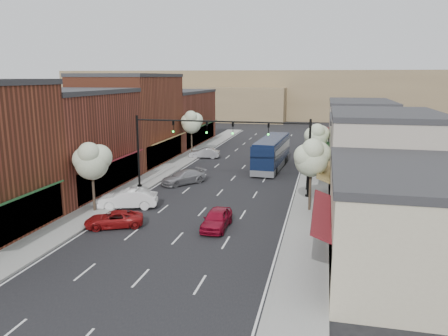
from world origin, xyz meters
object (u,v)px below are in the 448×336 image
Objects in this scene: lamp_post_far at (314,135)px; parked_car_e at (204,153)px; signal_mast_left at (161,141)px; tree_right_far at (317,136)px; tree_left_far at (192,122)px; signal_mast_right at (282,146)px; parked_car_c at (183,177)px; parked_car_a at (114,219)px; parked_car_b at (128,199)px; tree_right_near at (312,157)px; lamp_post_near at (308,159)px; tree_left_near at (92,160)px; red_hatchback at (217,219)px; coach_bus at (272,153)px.

lamp_post_far is 1.11× the size of parked_car_e.
signal_mast_left reaches higher than tree_right_far.
signal_mast_right is at bearing -52.29° from tree_left_far.
parked_car_c is (-9.98, 2.45, -3.93)m from signal_mast_right.
signal_mast_left reaches higher than parked_car_e.
parked_car_b is at bearing 168.15° from parked_car_a.
tree_right_near is 1.25× the size of parked_car_b.
signal_mast_right is at bearing -131.05° from lamp_post_near.
lamp_post_far is (16.05, 28.06, -1.22)m from tree_left_near.
red_hatchback is at bearing -110.52° from signal_mast_right.
tree_left_far is 24.70m from parked_car_b.
signal_mast_right is 4.89m from tree_right_near.
tree_left_far reaches higher than parked_car_c.
tree_left_near is at bearing -10.78° from parked_car_e.
signal_mast_left is at bearing -4.09° from parked_car_e.
tree_left_far is 1.54× the size of parked_car_e.
parked_car_c is at bearing 152.89° from tree_right_near.
tree_right_near is 15.62m from parked_car_a.
tree_left_near reaches higher than tree_right_far.
signal_mast_left is 1.85× the size of lamp_post_far.
lamp_post_far is at bearing 60.22° from tree_left_near.
red_hatchback is (-3.55, -9.50, -3.92)m from signal_mast_right.
coach_bus reaches higher than red_hatchback.
tree_right_far is at bearing 86.69° from lamp_post_near.
parked_car_a is 0.86× the size of parked_car_b.
tree_right_far is 9.51m from lamp_post_near.
tree_left_near is at bearing -90.00° from tree_left_far.
signal_mast_left is 1.99× the size of red_hatchback.
tree_right_near reaches higher than lamp_post_far.
tree_left_near is 1.20× the size of parked_car_c.
lamp_post_far is at bearing 93.88° from tree_right_far.
lamp_post_near is 12.37m from parked_car_c.
lamp_post_far reaches higher than parked_car_a.
tree_left_near is 19.25m from lamp_post_near.
parked_car_b is (-0.58, -6.37, -3.84)m from signal_mast_left.
parked_car_b is at bearing 159.32° from red_hatchback.
tree_left_near is (-16.60, -4.00, -0.23)m from tree_right_near.
signal_mast_left is at bearing -123.36° from coach_bus.
signal_mast_left is 1.38× the size of tree_right_near.
parked_car_e is (-13.93, 14.06, -2.35)m from lamp_post_near.
red_hatchback is (-1.23, -21.59, -1.16)m from coach_bus.
coach_bus is at bearing -26.87° from tree_left_far.
parked_car_a is (0.46, -10.87, -4.05)m from signal_mast_left.
tree_right_far is 1.31× the size of red_hatchback.
tree_left_far is at bearing 161.26° from parked_car_a.
signal_mast_left reaches higher than tree_right_near.
tree_right_near reaches higher than parked_car_e.
parked_car_c is (3.90, 10.50, -3.53)m from tree_left_near.
signal_mast_right is 1.85× the size of lamp_post_near.
signal_mast_right is 20.69m from parked_car_e.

